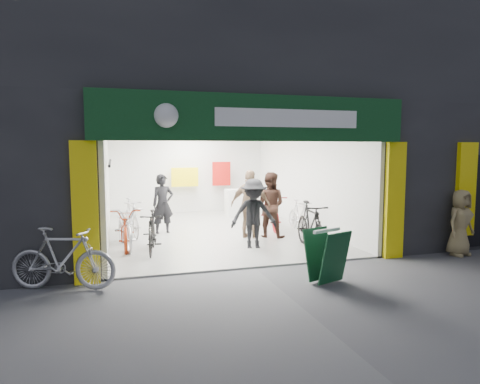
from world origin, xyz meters
name	(u,v)px	position (x,y,z in m)	size (l,w,h in m)	color
ground	(255,268)	(0.00, 0.00, 0.00)	(60.00, 60.00, 0.00)	#56565B
building	(232,89)	(0.91, 4.99, 4.31)	(17.00, 10.27, 8.00)	#232326
bike_left_front	(125,227)	(-2.50, 2.61, 0.53)	(0.71, 2.02, 1.06)	silver
bike_left_midfront	(152,232)	(-1.91, 1.92, 0.50)	(0.47, 1.66, 1.00)	black
bike_left_midback	(125,228)	(-2.50, 2.58, 0.52)	(0.69, 1.97, 1.03)	#972A0D
bike_left_back	(131,217)	(-2.30, 4.03, 0.54)	(0.51, 1.80, 1.08)	#BCBCC1
bike_right_front	(311,226)	(1.80, 1.16, 0.59)	(0.55, 1.95, 1.17)	black
bike_right_mid	(271,212)	(1.80, 3.85, 0.53)	(0.70, 2.02, 1.06)	maroon
bike_right_back	(300,216)	(2.50, 3.31, 0.48)	(0.45, 1.58, 0.95)	#B4B4B9
parked_bike	(63,259)	(-3.63, -0.30, 0.56)	(0.52, 1.85, 1.11)	#AFAFB4
customer_a	(163,205)	(-1.41, 4.07, 0.86)	(0.63, 0.41, 1.73)	black
customer_b	(269,205)	(1.33, 2.75, 0.91)	(0.88, 0.69, 1.82)	#39211A
customer_c	(254,214)	(0.50, 1.61, 0.86)	(1.12, 0.64, 1.73)	black
customer_d	(250,205)	(0.79, 2.76, 0.94)	(1.10, 0.46, 1.89)	#7F624A
pedestrian_near	(460,223)	(4.86, -0.30, 0.76)	(0.74, 0.48, 1.52)	#9C885A
sandwich_board	(326,254)	(0.94, -1.26, 0.53)	(0.80, 0.81, 0.97)	#104021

